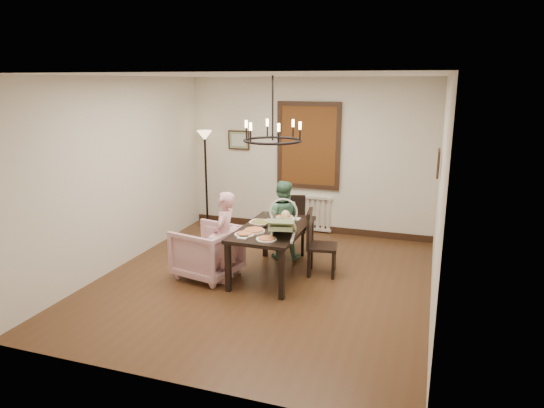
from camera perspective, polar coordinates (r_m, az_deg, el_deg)
The scene contains 17 objects.
room_shell at distance 6.81m, azimuth -0.10°, elevation 3.03°, with size 4.51×5.00×2.81m.
dining_table at distance 6.87m, azimuth 0.07°, elevation -3.44°, with size 0.89×1.56×0.72m.
chair_far at distance 7.85m, azimuth 2.43°, elevation -2.50°, with size 0.41×0.41×0.93m, color black, non-canonical shape.
chair_right at distance 7.01m, azimuth 5.95°, elevation -4.55°, with size 0.42×0.42×0.96m, color black, non-canonical shape.
armchair at distance 7.00m, azimuth -7.65°, elevation -5.57°, with size 0.79×0.81×0.74m, color beige.
elderly_woman at distance 6.76m, azimuth -5.58°, elevation -4.78°, with size 0.39×0.25×1.06m, color #E4A1AC.
seated_man at distance 7.61m, azimuth 1.19°, elevation -2.63°, with size 0.50×0.39×1.03m, color #4A7D5F.
baby_bouncer at distance 6.39m, azimuth 1.23°, elevation -2.35°, with size 0.40×0.54×0.36m, color #B1C98B, non-canonical shape.
salad_bowl at distance 6.90m, azimuth -1.48°, elevation -2.27°, with size 0.34×0.34×0.08m, color white.
pizza_platter at distance 6.64m, azimuth -2.09°, elevation -3.13°, with size 0.29×0.29×0.04m, color tan.
drinking_glass at distance 6.80m, azimuth 0.27°, elevation -2.26°, with size 0.07×0.07×0.14m, color silver.
window_blinds at distance 8.76m, azimuth 4.31°, elevation 6.85°, with size 1.00×0.03×1.40m, color brown.
radiator at distance 9.03m, azimuth 4.19°, elevation -1.03°, with size 0.92×0.12×0.62m, color silver, non-canonical shape.
picture_back at distance 9.19m, azimuth -3.92°, elevation 7.52°, with size 0.42×0.03×0.36m, color black.
picture_right at distance 6.95m, azimuth 18.98°, elevation 4.57°, with size 0.42×0.03×0.36m, color black.
floor_lamp at distance 9.25m, azimuth -7.75°, elevation 2.75°, with size 0.30×0.30×1.80m, color black, non-canonical shape.
chandelier at distance 6.59m, azimuth 0.08°, elevation 7.49°, with size 0.80×0.80×0.04m, color black.
Camera 1 is at (2.14, -5.96, 2.74)m, focal length 32.00 mm.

